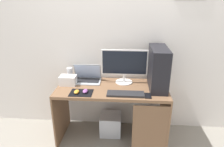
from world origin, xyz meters
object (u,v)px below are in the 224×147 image
monitor (124,66)px  cell_phone (148,96)px  pc_tower (158,68)px  speaker (70,74)px  subwoofer (111,124)px  laptop (87,78)px  keyboard (126,94)px  mouse_right (77,92)px  projector (68,80)px  mouse_left (85,91)px

monitor → cell_phone: (0.27, -0.36, -0.23)m
pc_tower → speaker: (-1.12, 0.16, -0.16)m
cell_phone → subwoofer: 0.80m
laptop → keyboard: 0.62m
pc_tower → laptop: pc_tower is taller
mouse_right → cell_phone: mouse_right is taller
cell_phone → keyboard: bearing=177.1°
speaker → projector: 0.16m
projector → keyboard: bearing=-18.0°
speaker → cell_phone: size_ratio=1.27×
monitor → speaker: bearing=176.1°
speaker → subwoofer: bearing=-11.6°
laptop → mouse_left: size_ratio=3.69×
laptop → mouse_left: 0.34m
mouse_right → subwoofer: 0.77m
pc_tower → projector: (-1.10, -0.00, -0.19)m
mouse_left → subwoofer: mouse_left is taller
keyboard → cell_phone: size_ratio=3.23×
pc_tower → cell_phone: (-0.13, -0.25, -0.24)m
projector → keyboard: size_ratio=0.48×
cell_phone → projector: bearing=165.8°
pc_tower → cell_phone: pc_tower is taller
speaker → subwoofer: (0.55, -0.11, -0.68)m
mouse_right → pc_tower: bearing=14.6°
speaker → mouse_left: speaker is taller
keyboard → mouse_right: size_ratio=4.38×
mouse_right → cell_phone: bearing=-0.5°
keyboard → mouse_right: bearing=-179.5°
speaker → cell_phone: 1.07m
pc_tower → subwoofer: pc_tower is taller
speaker → keyboard: speaker is taller
subwoofer → mouse_left: bearing=-136.2°
mouse_left → monitor: bearing=36.5°
laptop → cell_phone: (0.75, -0.37, -0.04)m
projector → mouse_right: bearing=-55.8°
monitor → subwoofer: (-0.17, -0.06, -0.83)m
pc_tower → mouse_right: (-0.93, -0.24, -0.22)m
keyboard → subwoofer: size_ratio=1.51×
projector → cell_phone: 1.00m
laptop → monitor: bearing=-1.9°
monitor → keyboard: monitor is taller
monitor → mouse_left: 0.59m
laptop → projector: bearing=-149.5°
speaker → subwoofer: speaker is taller
cell_phone → subwoofer: cell_phone is taller
speaker → subwoofer: 0.88m
mouse_right → keyboard: bearing=0.5°
laptop → speaker: laptop is taller
laptop → mouse_left: bearing=-83.3°
monitor → cell_phone: 0.50m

